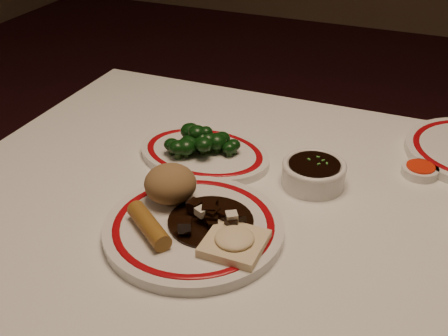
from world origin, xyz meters
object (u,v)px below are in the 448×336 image
(spring_roll, at_px, (149,225))
(stirfry_heap, at_px, (211,217))
(rice_mound, at_px, (170,184))
(main_plate, at_px, (194,228))
(broccoli_pile, at_px, (201,141))
(dining_table, at_px, (283,263))
(soy_bowl, at_px, (314,174))
(broccoli_plate, at_px, (204,154))
(fried_wonton, at_px, (234,241))

(spring_roll, height_order, stirfry_heap, stirfry_heap)
(rice_mound, distance_m, spring_roll, 0.09)
(main_plate, distance_m, broccoli_pile, 0.23)
(spring_roll, relative_size, broccoli_pile, 0.77)
(stirfry_heap, distance_m, broccoli_pile, 0.22)
(stirfry_heap, bearing_deg, spring_roll, -141.74)
(rice_mound, height_order, spring_roll, rice_mound)
(main_plate, bearing_deg, dining_table, 36.85)
(main_plate, bearing_deg, rice_mound, 143.20)
(stirfry_heap, height_order, soy_bowl, stirfry_heap)
(dining_table, xyz_separation_m, broccoli_plate, (-0.20, 0.12, 0.10))
(fried_wonton, bearing_deg, broccoli_pile, 124.10)
(broccoli_pile, bearing_deg, main_plate, -68.40)
(main_plate, distance_m, spring_roll, 0.07)
(stirfry_heap, relative_size, soy_bowl, 1.21)
(fried_wonton, height_order, broccoli_pile, broccoli_pile)
(fried_wonton, relative_size, broccoli_pile, 0.65)
(main_plate, height_order, broccoli_pile, broccoli_pile)
(soy_bowl, bearing_deg, spring_roll, -126.40)
(spring_roll, relative_size, stirfry_heap, 0.77)
(rice_mound, bearing_deg, main_plate, -36.80)
(dining_table, xyz_separation_m, spring_roll, (-0.17, -0.13, 0.12))
(main_plate, height_order, spring_roll, spring_roll)
(rice_mound, xyz_separation_m, soy_bowl, (0.19, 0.16, -0.03))
(spring_roll, bearing_deg, broccoli_pile, 44.29)
(broccoli_pile, bearing_deg, stirfry_heap, -61.83)
(spring_roll, distance_m, broccoli_plate, 0.26)
(dining_table, bearing_deg, spring_roll, -141.91)
(main_plate, xyz_separation_m, broccoli_plate, (-0.08, 0.21, -0.00))
(dining_table, bearing_deg, rice_mound, -166.53)
(broccoli_plate, distance_m, soy_bowl, 0.21)
(stirfry_heap, xyz_separation_m, soy_bowl, (0.11, 0.19, -0.01))
(dining_table, relative_size, broccoli_plate, 4.48)
(rice_mound, xyz_separation_m, stirfry_heap, (0.08, -0.03, -0.02))
(spring_roll, bearing_deg, dining_table, -14.70)
(dining_table, relative_size, main_plate, 3.60)
(stirfry_heap, bearing_deg, dining_table, 37.96)
(stirfry_heap, bearing_deg, broccoli_pile, 118.17)
(broccoli_plate, xyz_separation_m, broccoli_pile, (-0.00, -0.00, 0.03))
(spring_roll, bearing_deg, broccoli_plate, 43.35)
(fried_wonton, distance_m, broccoli_plate, 0.29)
(fried_wonton, xyz_separation_m, broccoli_pile, (-0.16, 0.24, 0.01))
(fried_wonton, distance_m, broccoli_pile, 0.29)
(broccoli_plate, bearing_deg, stirfry_heap, -63.20)
(stirfry_heap, relative_size, broccoli_pile, 1.00)
(dining_table, relative_size, spring_roll, 11.83)
(broccoli_pile, bearing_deg, soy_bowl, -1.33)
(spring_roll, bearing_deg, soy_bowl, 0.82)
(stirfry_heap, relative_size, broccoli_plate, 0.49)
(rice_mound, xyz_separation_m, broccoli_plate, (-0.02, 0.17, -0.04))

